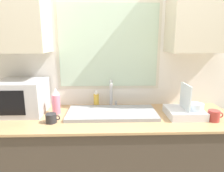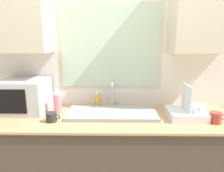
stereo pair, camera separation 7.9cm
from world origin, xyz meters
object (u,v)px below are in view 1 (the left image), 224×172
object	(u,v)px
spray_bottle	(56,102)
microwave	(21,97)
soap_bottle	(96,100)
mug_near_sink	(51,118)
faucet	(112,92)
dish_rack	(186,111)

from	to	relation	value
spray_bottle	microwave	bearing A→B (deg)	172.87
microwave	soap_bottle	world-z (taller)	microwave
spray_bottle	mug_near_sink	xyz separation A→B (m)	(0.01, -0.21, -0.08)
faucet	mug_near_sink	xyz separation A→B (m)	(-0.50, -0.36, -0.13)
soap_bottle	mug_near_sink	distance (m)	0.52
faucet	dish_rack	size ratio (longest dim) A/B	0.90
dish_rack	mug_near_sink	size ratio (longest dim) A/B	2.61
microwave	dish_rack	distance (m)	1.49
mug_near_sink	soap_bottle	bearing A→B (deg)	47.22
microwave	soap_bottle	size ratio (longest dim) A/B	2.55
dish_rack	spray_bottle	size ratio (longest dim) A/B	1.28
spray_bottle	mug_near_sink	distance (m)	0.22
faucet	soap_bottle	size ratio (longest dim) A/B	1.65
soap_bottle	mug_near_sink	xyz separation A→B (m)	(-0.35, -0.38, -0.04)
spray_bottle	mug_near_sink	size ratio (longest dim) A/B	2.05
faucet	microwave	world-z (taller)	microwave
microwave	soap_bottle	distance (m)	0.70
spray_bottle	mug_near_sink	world-z (taller)	spray_bottle
faucet	spray_bottle	distance (m)	0.53
dish_rack	spray_bottle	bearing A→B (deg)	174.67
faucet	dish_rack	world-z (taller)	dish_rack
dish_rack	mug_near_sink	distance (m)	1.15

